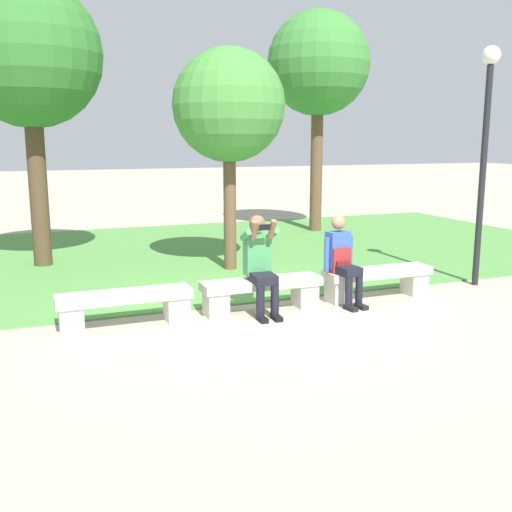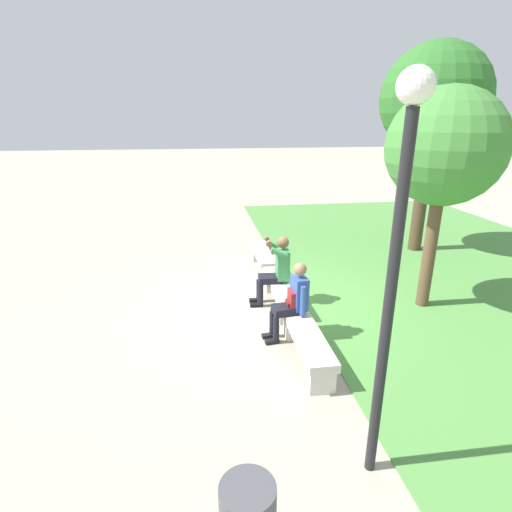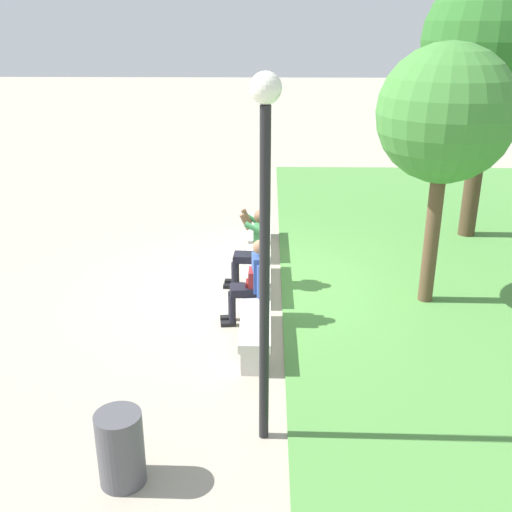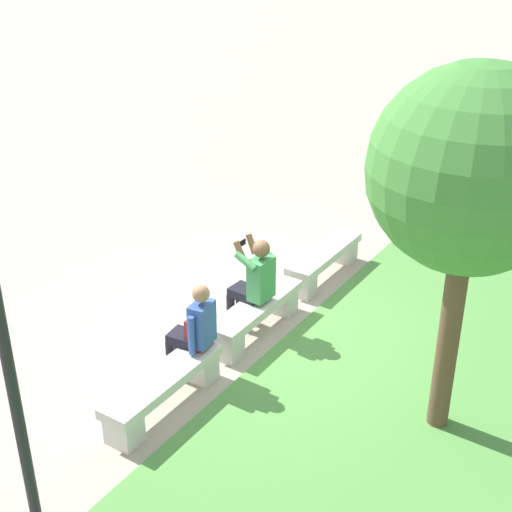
{
  "view_description": "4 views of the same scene",
  "coord_description": "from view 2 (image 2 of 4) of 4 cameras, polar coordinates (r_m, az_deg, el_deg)",
  "views": [
    {
      "loc": [
        -2.98,
        -7.33,
        2.32
      ],
      "look_at": [
        -0.37,
        -0.73,
        0.93
      ],
      "focal_mm": 42.0,
      "sensor_mm": 36.0,
      "label": 1
    },
    {
      "loc": [
        6.68,
        -1.47,
        3.35
      ],
      "look_at": [
        0.02,
        -0.46,
        1.0
      ],
      "focal_mm": 28.0,
      "sensor_mm": 36.0,
      "label": 2
    },
    {
      "loc": [
        8.98,
        0.16,
        4.08
      ],
      "look_at": [
        0.43,
        -0.03,
        0.73
      ],
      "focal_mm": 42.0,
      "sensor_mm": 36.0,
      "label": 3
    },
    {
      "loc": [
        6.6,
        4.3,
        5.04
      ],
      "look_at": [
        -0.27,
        -0.18,
        0.96
      ],
      "focal_mm": 50.0,
      "sensor_mm": 36.0,
      "label": 4
    }
  ],
  "objects": [
    {
      "name": "bench_near",
      "position": [
        7.49,
        3.5,
        -4.89
      ],
      "size": [
        1.67,
        0.4,
        0.45
      ],
      "color": "beige",
      "rests_on": "ground"
    },
    {
      "name": "lamp_post",
      "position": [
        3.43,
        19.54,
        2.69
      ],
      "size": [
        0.28,
        0.28,
        3.7
      ],
      "color": "black",
      "rests_on": "ground"
    },
    {
      "name": "tree_left_background",
      "position": [
        10.93,
        24.13,
        19.62
      ],
      "size": [
        2.53,
        2.53,
        5.03
      ],
      "color": "#4C3826",
      "rests_on": "ground"
    },
    {
      "name": "ground_plane",
      "position": [
        7.62,
        3.46,
        -6.89
      ],
      "size": [
        80.0,
        80.0,
        0.0
      ],
      "primitive_type": "plane",
      "color": "#A89E8C"
    },
    {
      "name": "backpack",
      "position": [
        6.31,
        5.54,
        -6.45
      ],
      "size": [
        0.28,
        0.24,
        0.43
      ],
      "color": "maroon",
      "rests_on": "bench_mid"
    },
    {
      "name": "person_distant",
      "position": [
        6.26,
        5.26,
        -6.17
      ],
      "size": [
        0.48,
        0.7,
        1.26
      ],
      "color": "black",
      "rests_on": "ground"
    },
    {
      "name": "bench_main",
      "position": [
        9.18,
        1.12,
        -0.23
      ],
      "size": [
        1.67,
        0.4,
        0.45
      ],
      "color": "beige",
      "rests_on": "ground"
    },
    {
      "name": "tree_behind_wall",
      "position": [
        7.47,
        25.39,
        13.71
      ],
      "size": [
        1.94,
        1.94,
        3.86
      ],
      "color": "brown",
      "rests_on": "ground"
    },
    {
      "name": "bench_mid",
      "position": [
        5.9,
        7.29,
        -12.12
      ],
      "size": [
        1.67,
        0.4,
        0.45
      ],
      "color": "beige",
      "rests_on": "ground"
    },
    {
      "name": "person_photographer",
      "position": [
        7.36,
        2.89,
        -1.59
      ],
      "size": [
        0.48,
        0.73,
        1.32
      ],
      "color": "black",
      "rests_on": "ground"
    },
    {
      "name": "grass_strip",
      "position": [
        9.49,
        30.4,
        -4.14
      ],
      "size": [
        17.37,
        8.0,
        0.03
      ],
      "primitive_type": "cube",
      "color": "#518E42",
      "rests_on": "ground"
    }
  ]
}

